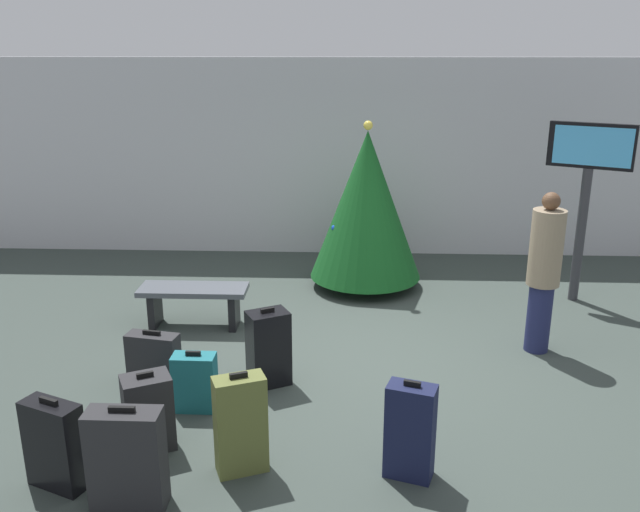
# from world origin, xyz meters

# --- Properties ---
(ground_plane) EXTENTS (16.00, 16.00, 0.00)m
(ground_plane) POSITION_xyz_m (0.00, 0.00, 0.00)
(ground_plane) COLOR #38423D
(back_wall) EXTENTS (16.00, 0.20, 2.96)m
(back_wall) POSITION_xyz_m (0.00, 3.90, 1.48)
(back_wall) COLOR silver
(back_wall) RESTS_ON ground_plane
(holiday_tree) EXTENTS (1.47, 1.47, 2.22)m
(holiday_tree) POSITION_xyz_m (0.10, 2.28, 1.12)
(holiday_tree) COLOR #4C3319
(holiday_tree) RESTS_ON ground_plane
(flight_info_kiosk) EXTENTS (0.92, 0.53, 2.24)m
(flight_info_kiosk) POSITION_xyz_m (2.77, 1.89, 1.59)
(flight_info_kiosk) COLOR #333338
(flight_info_kiosk) RESTS_ON ground_plane
(waiting_bench) EXTENTS (1.23, 0.44, 0.48)m
(waiting_bench) POSITION_xyz_m (-1.90, 0.84, 0.35)
(waiting_bench) COLOR #4C5159
(waiting_bench) RESTS_ON ground_plane
(traveller_0) EXTENTS (0.46, 0.46, 1.72)m
(traveller_0) POSITION_xyz_m (1.89, 0.36, 0.91)
(traveller_0) COLOR #1E234C
(traveller_0) RESTS_ON ground_plane
(suitcase_0) EXTENTS (0.40, 0.30, 0.79)m
(suitcase_0) POSITION_xyz_m (0.34, -1.89, 0.38)
(suitcase_0) COLOR #141938
(suitcase_0) RESTS_ON ground_plane
(suitcase_1) EXTENTS (0.52, 0.28, 0.55)m
(suitcase_1) POSITION_xyz_m (-1.98, -0.56, 0.26)
(suitcase_1) COLOR #232326
(suitcase_1) RESTS_ON ground_plane
(suitcase_2) EXTENTS (0.46, 0.41, 0.78)m
(suitcase_2) POSITION_xyz_m (-0.88, -0.50, 0.37)
(suitcase_2) COLOR black
(suitcase_2) RESTS_ON ground_plane
(suitcase_3) EXTENTS (0.46, 0.41, 0.67)m
(suitcase_3) POSITION_xyz_m (-1.72, -1.61, 0.32)
(suitcase_3) COLOR #232326
(suitcase_3) RESTS_ON ground_plane
(suitcase_4) EXTENTS (0.43, 0.33, 0.83)m
(suitcase_4) POSITION_xyz_m (-0.93, -1.88, 0.39)
(suitcase_4) COLOR #59602D
(suitcase_4) RESTS_ON ground_plane
(suitcase_5) EXTENTS (0.49, 0.35, 0.72)m
(suitcase_5) POSITION_xyz_m (-2.26, -2.13, 0.34)
(suitcase_5) COLOR black
(suitcase_5) RESTS_ON ground_plane
(suitcase_6) EXTENTS (0.38, 0.21, 0.57)m
(suitcase_6) POSITION_xyz_m (-1.48, -1.00, 0.26)
(suitcase_6) COLOR #19606B
(suitcase_6) RESTS_ON ground_plane
(suitcase_7) EXTENTS (0.52, 0.22, 0.79)m
(suitcase_7) POSITION_xyz_m (-1.65, -2.33, 0.38)
(suitcase_7) COLOR #232326
(suitcase_7) RESTS_ON ground_plane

